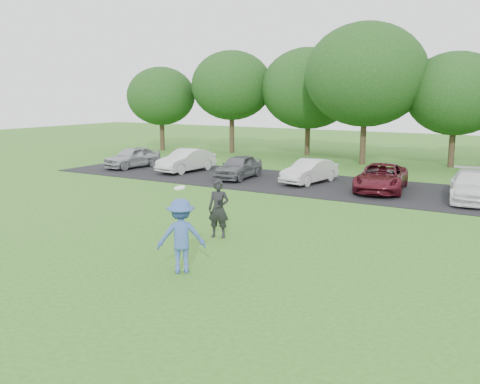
{
  "coord_description": "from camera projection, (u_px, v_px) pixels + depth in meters",
  "views": [
    {
      "loc": [
        8.64,
        -10.79,
        4.41
      ],
      "look_at": [
        0.0,
        3.5,
        1.3
      ],
      "focal_mm": 40.0,
      "sensor_mm": 36.0,
      "label": 1
    }
  ],
  "objects": [
    {
      "name": "parking_lot",
      "position": [
        344.0,
        187.0,
        25.21
      ],
      "size": [
        32.0,
        6.5,
        0.03
      ],
      "primitive_type": "cube",
      "color": "black",
      "rests_on": "ground"
    },
    {
      "name": "camera_bystander",
      "position": [
        219.0,
        209.0,
        16.39
      ],
      "size": [
        0.75,
        0.6,
        1.8
      ],
      "color": "black",
      "rests_on": "ground"
    },
    {
      "name": "parked_cars",
      "position": [
        345.0,
        175.0,
        24.99
      ],
      "size": [
        27.98,
        4.8,
        1.26
      ],
      "color": "#AEB0B5",
      "rests_on": "parking_lot"
    },
    {
      "name": "ground",
      "position": [
        172.0,
        260.0,
        14.28
      ],
      "size": [
        100.0,
        100.0,
        0.0
      ],
      "primitive_type": "plane",
      "color": "#356A1E",
      "rests_on": "ground"
    },
    {
      "name": "frisbee_player",
      "position": [
        181.0,
        236.0,
        13.17
      ],
      "size": [
        1.37,
        1.29,
        2.21
      ],
      "color": "#3C5BA9",
      "rests_on": "ground"
    },
    {
      "name": "tree_row",
      "position": [
        429.0,
        84.0,
        31.76
      ],
      "size": [
        42.39,
        9.85,
        8.64
      ],
      "color": "#38281C",
      "rests_on": "ground"
    }
  ]
}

